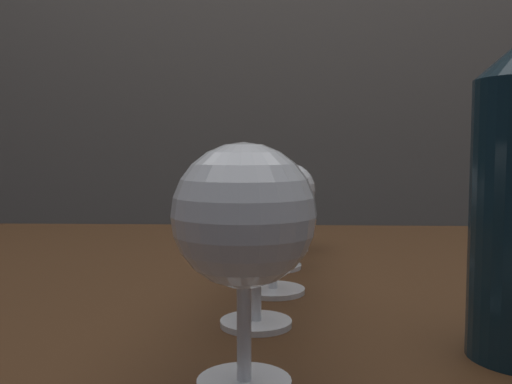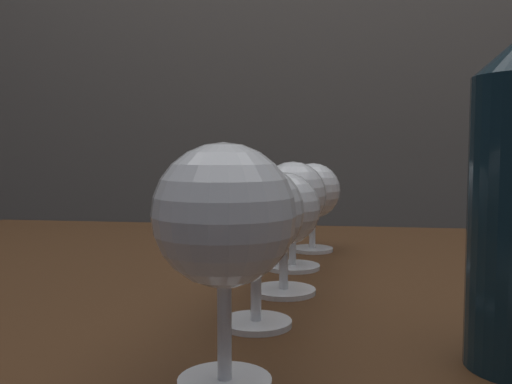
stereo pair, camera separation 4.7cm
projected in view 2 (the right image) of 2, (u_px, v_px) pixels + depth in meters
back_wall at (344, 6)px, 1.69m from camera, size 5.00×0.08×2.60m
dining_table at (351, 356)px, 0.65m from camera, size 1.37×0.85×0.74m
wine_glass_rose at (224, 220)px, 0.35m from camera, size 0.09×0.09×0.15m
wine_glass_pinot at (256, 215)px, 0.47m from camera, size 0.08×0.08×0.14m
wine_glass_merlot at (284, 213)px, 0.57m from camera, size 0.07×0.07×0.12m
wine_glass_chardonnay at (293, 198)px, 0.69m from camera, size 0.08×0.08×0.13m
wine_glass_white at (313, 193)px, 0.81m from camera, size 0.08×0.08×0.13m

